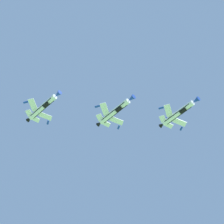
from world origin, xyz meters
TOP-DOWN VIEW (x-y plane):
  - fighter_jet_left_wing at (27.66, 107.04)m, footprint 12.32×12.75m
  - fighter_jet_right_wing at (7.89, 105.57)m, footprint 12.32×12.75m
  - fighter_jet_left_outer at (-14.31, 106.54)m, footprint 12.34×12.75m

SIDE VIEW (x-z plane):
  - fighter_jet_right_wing at x=7.89m, z-range 120.19..124.78m
  - fighter_jet_left_wing at x=27.66m, z-range 121.68..126.30m
  - fighter_jet_left_outer at x=-14.31m, z-range 122.76..127.28m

